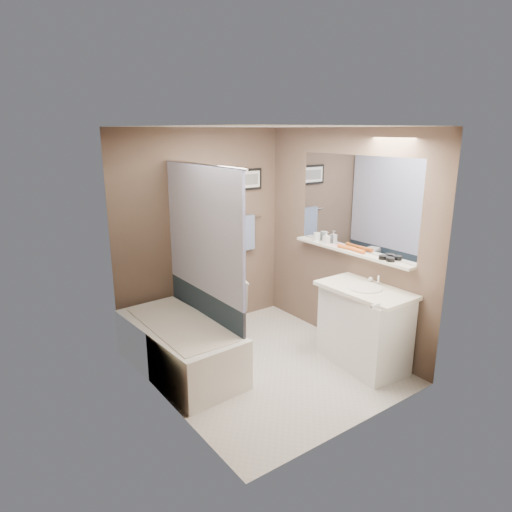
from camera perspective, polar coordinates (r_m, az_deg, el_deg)
ground at (r=4.89m, az=1.06°, el=-13.48°), size 2.50×2.50×0.00m
ceiling at (r=4.28m, az=1.22°, el=15.62°), size 2.20×2.50×0.04m
wall_back at (r=5.44m, az=-6.70°, el=2.97°), size 2.20×0.04×2.40m
wall_front at (r=3.58m, az=13.11°, el=-4.02°), size 2.20×0.04×2.40m
wall_left at (r=3.91m, az=-11.62°, el=-2.25°), size 0.04×2.50×2.40m
wall_right at (r=5.14m, az=10.80°, el=2.06°), size 0.04×2.50×2.40m
tile_surround at (r=4.41m, az=-14.34°, el=-3.12°), size 0.02×1.55×2.00m
curtain_rod at (r=4.49m, az=-6.90°, el=11.30°), size 0.02×1.55×0.02m
curtain_upper at (r=4.58m, az=-6.64°, el=3.17°), size 0.03×1.45×1.28m
curtain_lower at (r=4.83m, az=-6.34°, el=-6.38°), size 0.03×1.45×0.36m
mirror at (r=4.97m, az=12.38°, el=6.46°), size 0.02×1.60×1.00m
shelf at (r=5.03m, az=11.62°, el=0.56°), size 0.12×1.60×0.03m
towel_bar at (r=5.69m, az=-1.82°, el=4.65°), size 0.60×0.02×0.02m
towel at (r=5.71m, az=-1.69°, el=2.85°), size 0.34×0.05×0.44m
art_frame at (r=5.63m, az=-1.96°, el=9.48°), size 0.62×0.02×0.26m
art_mat at (r=5.62m, az=-1.87°, el=9.47°), size 0.56×0.00×0.20m
art_image at (r=5.62m, az=-1.86°, el=9.46°), size 0.50×0.00×0.13m
door at (r=4.05m, az=18.23°, el=-5.09°), size 0.80×0.02×2.00m
door_handle at (r=3.83m, az=14.66°, el=-6.00°), size 0.10×0.02×0.02m
bathtub at (r=4.76m, az=-9.53°, el=-11.20°), size 0.78×1.54×0.50m
tub_rim at (r=4.65m, az=-9.66°, el=-8.44°), size 0.56×1.36×0.02m
toilet at (r=5.39m, az=-4.34°, el=-6.05°), size 0.65×0.87×0.79m
vanity at (r=4.88m, az=13.31°, el=-8.78°), size 0.59×0.95×0.80m
countertop at (r=4.71m, az=13.54°, el=-4.15°), size 0.54×0.96×0.04m
sink_basin at (r=4.70m, az=13.48°, el=-3.86°), size 0.34×0.34×0.01m
faucet_spout at (r=4.83m, az=15.07°, el=-2.90°), size 0.02×0.02×0.10m
faucet_knob at (r=4.90m, az=14.15°, el=-2.83°), size 0.05×0.05×0.05m
candle_bowl_near at (r=4.69m, az=16.45°, el=-0.41°), size 0.09×0.09×0.04m
candle_bowl_far at (r=4.75m, az=15.60°, el=-0.17°), size 0.09×0.09×0.04m
hair_brush_front at (r=4.96m, az=12.51°, el=0.72°), size 0.06×0.22×0.04m
hair_brush_back at (r=5.06m, az=11.23°, el=1.08°), size 0.07×0.22×0.04m
pink_comb at (r=5.18m, az=9.83°, el=1.28°), size 0.04×0.16×0.01m
glass_jar at (r=5.37m, az=7.62°, el=2.39°), size 0.08×0.08×0.10m
soap_bottle at (r=5.26m, az=8.80°, el=2.27°), size 0.06×0.07×0.14m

